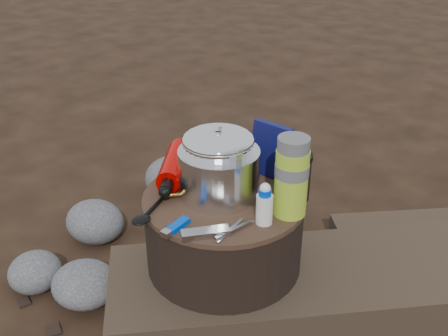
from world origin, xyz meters
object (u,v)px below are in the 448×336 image
Objects in this scene: fuel_bottle at (174,165)px; thermos at (291,177)px; travel_mug at (294,176)px; camping_pot at (218,161)px; stump at (224,257)px.

thermos is at bearing -27.63° from fuel_bottle.
thermos is 1.64× the size of travel_mug.
camping_pot is 0.89× the size of thermos.
stump is at bearing -166.60° from thermos.
camping_pot is 1.46× the size of travel_mug.
thermos is at bearing 13.40° from stump.
fuel_bottle is at bearing -173.83° from thermos.
fuel_bottle is at bearing -161.64° from travel_mug.
travel_mug is (0.14, 0.11, 0.26)m from stump.
travel_mug is at bearing 37.74° from stump.
thermos is (0.20, 0.03, 0.01)m from camping_pot.
fuel_bottle is 0.37m from thermos.
stump is at bearing -142.26° from travel_mug.
stump is 0.32m from travel_mug.
fuel_bottle reaches higher than stump.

